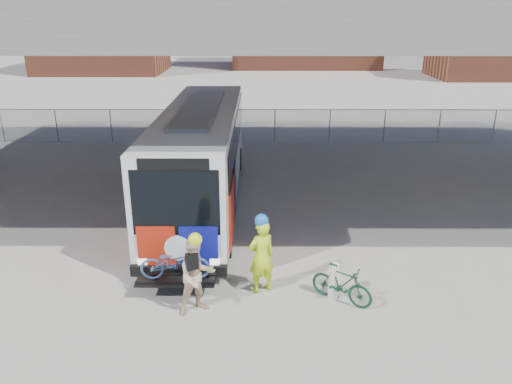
{
  "coord_description": "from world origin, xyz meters",
  "views": [
    {
      "loc": [
        0.09,
        -14.89,
        6.93
      ],
      "look_at": [
        0.02,
        -0.37,
        1.6
      ],
      "focal_mm": 35.0,
      "sensor_mm": 36.0,
      "label": 1
    }
  ],
  "objects_px": {
    "bollard": "(334,278)",
    "cyclist_tan": "(197,275)",
    "bus": "(201,149)",
    "cyclist_hivis": "(261,255)",
    "bike_parked": "(342,284)"
  },
  "relations": [
    {
      "from": "cyclist_tan",
      "to": "bus",
      "type": "bearing_deg",
      "value": 66.41
    },
    {
      "from": "bus",
      "to": "cyclist_tan",
      "type": "distance_m",
      "value": 7.4
    },
    {
      "from": "bollard",
      "to": "cyclist_hivis",
      "type": "height_order",
      "value": "cyclist_hivis"
    },
    {
      "from": "cyclist_tan",
      "to": "bike_parked",
      "type": "height_order",
      "value": "cyclist_tan"
    },
    {
      "from": "bollard",
      "to": "cyclist_tan",
      "type": "distance_m",
      "value": 3.47
    },
    {
      "from": "bus",
      "to": "cyclist_tan",
      "type": "bearing_deg",
      "value": -85.04
    },
    {
      "from": "cyclist_hivis",
      "to": "bus",
      "type": "bearing_deg",
      "value": -98.19
    },
    {
      "from": "cyclist_tan",
      "to": "bike_parked",
      "type": "relative_size",
      "value": 1.26
    },
    {
      "from": "bollard",
      "to": "bike_parked",
      "type": "relative_size",
      "value": 0.61
    },
    {
      "from": "bollard",
      "to": "bike_parked",
      "type": "height_order",
      "value": "bollard"
    },
    {
      "from": "bus",
      "to": "cyclist_tan",
      "type": "xyz_separation_m",
      "value": [
        0.63,
        -7.28,
        -1.12
      ]
    },
    {
      "from": "bike_parked",
      "to": "cyclist_hivis",
      "type": "bearing_deg",
      "value": 110.84
    },
    {
      "from": "bollard",
      "to": "bike_parked",
      "type": "xyz_separation_m",
      "value": [
        0.17,
        -0.22,
        -0.05
      ]
    },
    {
      "from": "bus",
      "to": "bollard",
      "type": "distance_m",
      "value": 7.9
    },
    {
      "from": "bike_parked",
      "to": "bollard",
      "type": "bearing_deg",
      "value": 72.76
    }
  ]
}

